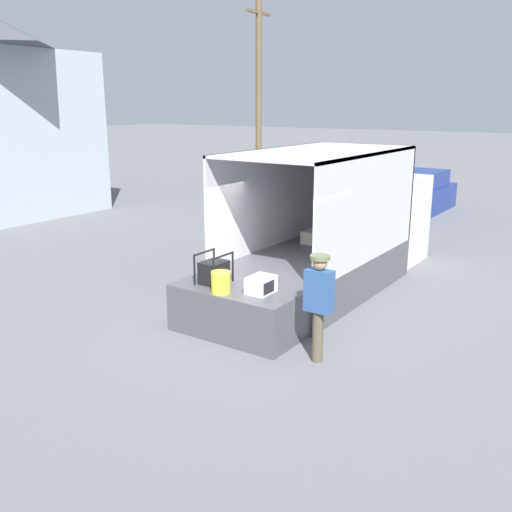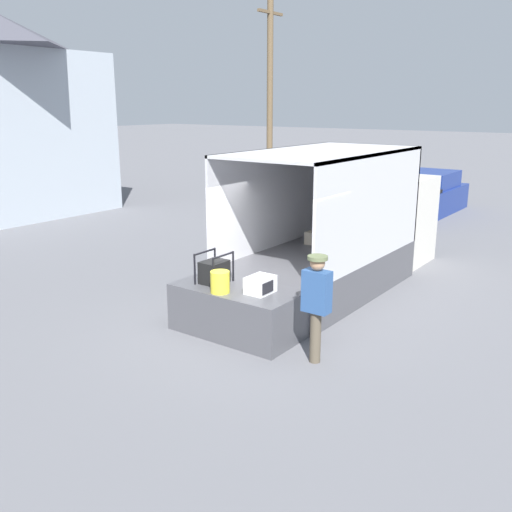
# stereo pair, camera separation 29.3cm
# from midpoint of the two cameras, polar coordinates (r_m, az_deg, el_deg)

# --- Properties ---
(ground_plane) EXTENTS (160.00, 160.00, 0.00)m
(ground_plane) POSITION_cam_midpoint_polar(r_m,az_deg,el_deg) (11.01, 0.87, -6.71)
(ground_plane) COLOR slate
(box_truck) EXTENTS (6.65, 2.46, 3.12)m
(box_truck) POSITION_cam_midpoint_polar(r_m,az_deg,el_deg) (13.92, 10.08, 1.73)
(box_truck) COLOR silver
(box_truck) RESTS_ON ground
(tailgate_deck) EXTENTS (1.21, 2.34, 0.88)m
(tailgate_deck) POSITION_cam_midpoint_polar(r_m,az_deg,el_deg) (10.39, -1.06, -5.46)
(tailgate_deck) COLOR #4C4C51
(tailgate_deck) RESTS_ON ground
(microwave) EXTENTS (0.50, 0.39, 0.30)m
(microwave) POSITION_cam_midpoint_polar(r_m,az_deg,el_deg) (9.91, 1.29, -2.90)
(microwave) COLOR white
(microwave) RESTS_ON tailgate_deck
(portable_generator) EXTENTS (0.61, 0.47, 0.57)m
(portable_generator) POSITION_cam_midpoint_polar(r_m,az_deg,el_deg) (10.48, -3.34, -1.53)
(portable_generator) COLOR black
(portable_generator) RESTS_ON tailgate_deck
(orange_bucket) EXTENTS (0.34, 0.34, 0.38)m
(orange_bucket) POSITION_cam_midpoint_polar(r_m,az_deg,el_deg) (9.93, -2.77, -2.61)
(orange_bucket) COLOR yellow
(orange_bucket) RESTS_ON tailgate_deck
(worker_person) EXTENTS (0.32, 0.44, 1.79)m
(worker_person) POSITION_cam_midpoint_polar(r_m,az_deg,el_deg) (9.10, 6.99, -4.14)
(worker_person) COLOR brown
(worker_person) RESTS_ON ground
(pickup_truck_blue) EXTENTS (5.21, 2.07, 1.57)m
(pickup_truck_blue) POSITION_cam_midpoint_polar(r_m,az_deg,el_deg) (22.64, 16.52, 5.71)
(pickup_truck_blue) COLOR navy
(pickup_truck_blue) RESTS_ON ground
(utility_pole) EXTENTS (1.80, 0.28, 8.57)m
(utility_pole) POSITION_cam_midpoint_polar(r_m,az_deg,el_deg) (27.14, 1.72, 15.78)
(utility_pole) COLOR brown
(utility_pole) RESTS_ON ground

